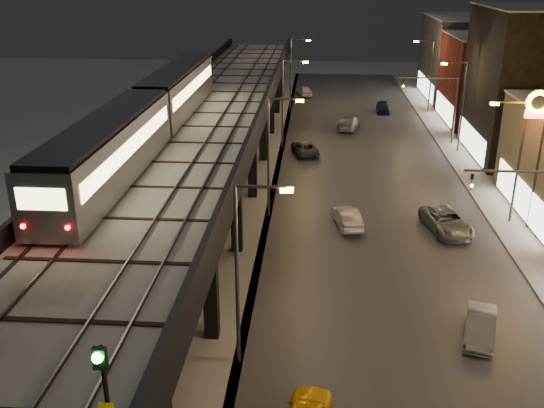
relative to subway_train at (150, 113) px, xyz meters
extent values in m
cube|color=#46474D|center=(16.00, 6.54, -8.28)|extent=(17.00, 120.00, 0.06)
cube|color=#9FA1A8|center=(26.00, 6.54, -8.24)|extent=(4.00, 120.00, 0.14)
cube|color=#9FA1A8|center=(2.50, 6.54, -8.28)|extent=(11.00, 120.00, 0.06)
cube|color=black|center=(2.50, 3.54, -2.51)|extent=(9.00, 100.00, 1.00)
cube|color=black|center=(2.50, -23.46, -3.16)|extent=(8.00, 0.60, 0.50)
cube|color=black|center=(-1.20, -13.46, -5.66)|extent=(0.70, 0.70, 5.30)
cube|color=black|center=(6.20, -13.46, -5.66)|extent=(0.70, 0.70, 5.30)
cube|color=black|center=(2.50, -13.46, -3.16)|extent=(8.00, 0.60, 0.50)
cube|color=black|center=(-1.20, -3.46, -5.66)|extent=(0.70, 0.70, 5.30)
cube|color=black|center=(6.20, -3.46, -5.66)|extent=(0.70, 0.70, 5.30)
cube|color=black|center=(2.50, -3.46, -3.16)|extent=(8.00, 0.60, 0.50)
cube|color=black|center=(-1.20, 6.54, -5.66)|extent=(0.70, 0.70, 5.30)
cube|color=black|center=(6.20, 6.54, -5.66)|extent=(0.70, 0.70, 5.30)
cube|color=black|center=(2.50, 6.54, -3.16)|extent=(8.00, 0.60, 0.50)
cube|color=black|center=(-1.20, 16.54, -5.66)|extent=(0.70, 0.70, 5.30)
cube|color=black|center=(6.20, 16.54, -5.66)|extent=(0.70, 0.70, 5.30)
cube|color=black|center=(2.50, 16.54, -3.16)|extent=(8.00, 0.60, 0.50)
cube|color=black|center=(-1.20, 26.54, -5.66)|extent=(0.70, 0.70, 5.30)
cube|color=black|center=(6.20, 26.54, -5.66)|extent=(0.70, 0.70, 5.30)
cube|color=black|center=(2.50, 26.54, -3.16)|extent=(8.00, 0.60, 0.50)
cube|color=black|center=(-1.20, 36.54, -5.66)|extent=(0.70, 0.70, 5.30)
cube|color=black|center=(6.20, 36.54, -5.66)|extent=(0.70, 0.70, 5.30)
cube|color=black|center=(2.50, 36.54, -3.16)|extent=(8.00, 0.60, 0.50)
cube|color=black|center=(-1.20, 46.54, -5.66)|extent=(0.70, 0.70, 5.30)
cube|color=black|center=(6.20, 46.54, -5.66)|extent=(0.70, 0.70, 5.30)
cube|color=black|center=(2.50, 46.54, -3.16)|extent=(8.00, 0.60, 0.50)
cube|color=#B2B7C1|center=(2.50, 3.54, -1.93)|extent=(8.40, 100.00, 0.16)
cube|color=#332D28|center=(-0.72, 3.54, -1.77)|extent=(0.08, 98.00, 0.16)
cube|color=#332D28|center=(0.72, 3.54, -1.77)|extent=(0.08, 98.00, 0.16)
cube|color=#332D28|center=(3.78, 3.54, -1.77)|extent=(0.08, 98.00, 0.16)
cube|color=#332D28|center=(5.22, 3.54, -1.77)|extent=(0.08, 98.00, 0.16)
cube|color=black|center=(2.50, -10.46, -1.82)|extent=(7.80, 0.24, 0.06)
cube|color=black|center=(2.50, 5.54, -1.82)|extent=(7.80, 0.24, 0.06)
cube|color=black|center=(2.50, 21.54, -1.82)|extent=(7.80, 0.24, 0.06)
cube|color=black|center=(2.50, 37.54, -1.82)|extent=(7.80, 0.24, 0.06)
cube|color=black|center=(6.85, 3.54, -1.46)|extent=(0.30, 100.00, 1.10)
cube|color=black|center=(-1.85, 3.54, -1.46)|extent=(0.30, 100.00, 1.10)
cube|color=white|center=(26.45, 3.54, -6.71)|extent=(0.10, 12.00, 2.40)
cube|color=black|center=(32.50, 19.54, -1.31)|extent=(12.00, 13.00, 14.00)
cube|color=white|center=(26.45, 19.54, -6.71)|extent=(0.10, 10.40, 2.40)
cube|color=maroon|center=(32.50, 33.54, -3.31)|extent=(12.00, 12.00, 10.00)
cube|color=white|center=(26.45, 33.54, -6.71)|extent=(0.10, 9.60, 2.40)
cube|color=#B2B7C1|center=(32.50, 33.54, 1.77)|extent=(12.20, 12.20, 0.16)
cube|color=#3E3E3F|center=(32.50, 47.54, -2.81)|extent=(12.00, 16.00, 11.00)
cube|color=white|center=(26.45, 47.54, -6.71)|extent=(0.10, 12.80, 2.40)
cube|color=#B2B7C1|center=(32.50, 47.54, 2.77)|extent=(12.20, 16.20, 0.16)
cylinder|color=#38383A|center=(7.80, -15.46, -3.81)|extent=(0.18, 0.18, 9.00)
cube|color=#38383A|center=(8.90, -15.46, 0.59)|extent=(2.20, 0.12, 0.12)
cube|color=yellow|center=(10.00, -15.46, 0.47)|extent=(0.55, 0.28, 0.18)
cylinder|color=#38383A|center=(7.80, 2.54, -3.81)|extent=(0.18, 0.18, 9.00)
cube|color=#38383A|center=(8.90, 2.54, 0.59)|extent=(2.20, 0.12, 0.12)
cube|color=yellow|center=(10.00, 2.54, 0.47)|extent=(0.55, 0.28, 0.18)
cylinder|color=#38383A|center=(25.50, 2.54, -3.81)|extent=(0.18, 0.18, 9.00)
cube|color=#38383A|center=(24.40, 2.54, 0.59)|extent=(2.20, 0.12, 0.12)
cube|color=yellow|center=(23.30, 2.54, 0.47)|extent=(0.55, 0.28, 0.18)
cylinder|color=#38383A|center=(7.80, 20.54, -3.81)|extent=(0.18, 0.18, 9.00)
cube|color=#38383A|center=(8.90, 20.54, 0.59)|extent=(2.20, 0.12, 0.12)
cube|color=yellow|center=(10.00, 20.54, 0.47)|extent=(0.55, 0.28, 0.18)
cylinder|color=#38383A|center=(25.50, 20.54, -3.81)|extent=(0.18, 0.18, 9.00)
cube|color=#38383A|center=(24.40, 20.54, 0.59)|extent=(2.20, 0.12, 0.12)
cube|color=yellow|center=(23.30, 20.54, 0.47)|extent=(0.55, 0.28, 0.18)
cylinder|color=#38383A|center=(7.80, 38.54, -3.81)|extent=(0.18, 0.18, 9.00)
cube|color=#38383A|center=(8.90, 38.54, 0.59)|extent=(2.20, 0.12, 0.12)
cube|color=yellow|center=(10.00, 38.54, 0.47)|extent=(0.55, 0.28, 0.18)
cylinder|color=#38383A|center=(25.50, 38.54, -3.81)|extent=(0.18, 0.18, 9.00)
cube|color=#38383A|center=(24.40, 38.54, 0.59)|extent=(2.20, 0.12, 0.12)
cube|color=yellow|center=(23.30, 38.54, 0.47)|extent=(0.55, 0.28, 0.18)
cube|color=#38383A|center=(22.50, -6.46, -1.41)|extent=(6.00, 0.12, 0.12)
imported|color=black|center=(20.00, -6.46, -1.91)|extent=(0.20, 0.16, 1.00)
sphere|color=#0CFF26|center=(20.00, -6.61, -2.16)|extent=(0.18, 0.18, 0.18)
cylinder|color=#38383A|center=(25.50, 23.54, -4.81)|extent=(0.20, 0.20, 7.00)
cube|color=#38383A|center=(22.50, 23.54, -1.41)|extent=(6.00, 0.12, 0.12)
imported|color=black|center=(20.00, 23.54, -1.91)|extent=(0.20, 0.16, 1.00)
sphere|color=#0CFF26|center=(20.00, 23.39, -2.16)|extent=(0.18, 0.18, 0.18)
cube|color=gray|center=(0.00, -8.62, -0.11)|extent=(2.77, 16.74, 3.16)
cube|color=black|center=(0.00, -8.62, 1.59)|extent=(2.49, 16.26, 0.24)
cube|color=#FFE997|center=(-1.40, -8.62, 0.32)|extent=(0.05, 15.31, 0.86)
cube|color=#FFE997|center=(1.40, -8.62, 0.32)|extent=(0.05, 15.31, 0.86)
cube|color=gray|center=(0.00, 8.63, -0.11)|extent=(2.77, 16.74, 3.16)
cube|color=black|center=(0.00, 8.63, 1.59)|extent=(2.49, 16.26, 0.24)
cube|color=#FFE997|center=(-1.40, 8.63, 0.32)|extent=(0.05, 15.31, 0.86)
cube|color=#FFE997|center=(1.40, 8.63, 0.32)|extent=(0.05, 15.31, 0.86)
cube|color=#FFE997|center=(0.00, -17.00, 0.37)|extent=(2.10, 0.05, 0.96)
sphere|color=#FF0C0C|center=(-0.96, -17.02, -0.87)|extent=(0.19, 0.19, 0.19)
sphere|color=#FF0C0C|center=(0.96, -17.02, -0.87)|extent=(0.19, 0.19, 0.19)
cylinder|color=black|center=(6.40, -28.09, -0.21)|extent=(0.12, 0.12, 2.95)
cube|color=black|center=(6.40, -28.21, 1.02)|extent=(0.31, 0.18, 0.54)
sphere|color=#0CFF26|center=(6.40, -28.33, 1.11)|extent=(0.26, 0.26, 0.26)
cube|color=#ECD100|center=(6.40, -28.19, -0.41)|extent=(0.34, 0.04, 0.29)
imported|color=silver|center=(13.57, 0.97, -7.63)|extent=(2.24, 4.32, 1.35)
imported|color=#484B4F|center=(10.15, 18.62, -7.66)|extent=(3.18, 5.01, 1.29)
imported|color=gray|center=(14.97, 28.84, -7.56)|extent=(3.25, 5.51, 1.50)
imported|color=white|center=(9.43, 47.48, -7.59)|extent=(2.63, 4.49, 1.43)
imported|color=slate|center=(19.66, -12.68, -7.64)|extent=(2.46, 4.26, 1.33)
imported|color=gray|center=(20.51, 0.56, -7.57)|extent=(3.43, 5.68, 1.48)
imported|color=#101936|center=(19.69, 37.75, -7.61)|extent=(1.85, 4.15, 1.39)
cylinder|color=#38383A|center=(26.50, 1.56, -4.30)|extent=(0.24, 0.24, 8.02)
torus|color=#FFDB00|center=(25.85, 1.56, 0.82)|extent=(1.62, 0.32, 1.62)
camera|label=1|loc=(11.13, -39.34, 9.30)|focal=40.00mm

